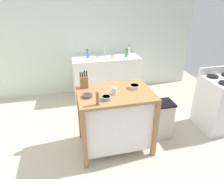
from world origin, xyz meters
name	(u,v)px	position (x,y,z in m)	size (l,w,h in m)	color
ground_plane	(107,153)	(0.00, 0.00, 0.00)	(6.10, 6.10, 0.00)	#BCB29E
wall_back	(85,36)	(0.00, 2.25, 1.30)	(5.10, 0.10, 2.60)	silver
kitchen_island	(115,117)	(0.16, 0.14, 0.51)	(1.03, 0.71, 0.92)	#9E7042
knife_block	(84,82)	(-0.23, 0.39, 1.01)	(0.11, 0.09, 0.25)	olive
bowl_ceramic_wide	(88,96)	(-0.22, 0.09, 0.94)	(0.13, 0.13, 0.04)	#564C47
bowl_ceramic_small	(106,98)	(0.00, -0.03, 0.94)	(0.12, 0.12, 0.05)	gray
bowl_stoneware_deep	(134,87)	(0.46, 0.21, 0.94)	(0.15, 0.15, 0.05)	beige
drinking_cup	(114,91)	(0.14, 0.09, 0.97)	(0.07, 0.07, 0.10)	silver
pepper_grinder	(98,98)	(-0.13, -0.14, 1.01)	(0.04, 0.04, 0.19)	olive
trash_bin	(160,120)	(0.92, 0.20, 0.32)	(0.36, 0.28, 0.63)	#B7B2A8
sink_counter	(106,76)	(0.40, 1.90, 0.45)	(1.45, 0.60, 0.89)	white
sink_faucet	(105,50)	(0.40, 2.04, 1.00)	(0.02, 0.02, 0.22)	#B7BCC1
bottle_spray_cleaner	(127,53)	(0.83, 1.82, 0.98)	(0.06, 0.06, 0.18)	green
bottle_hand_soap	(88,54)	(0.01, 1.94, 0.98)	(0.05, 0.05, 0.18)	blue
bottle_dish_soap	(129,50)	(0.94, 1.98, 0.99)	(0.05, 0.05, 0.21)	white
stove	(220,103)	(2.00, 0.23, 0.46)	(0.60, 0.60, 1.01)	silver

